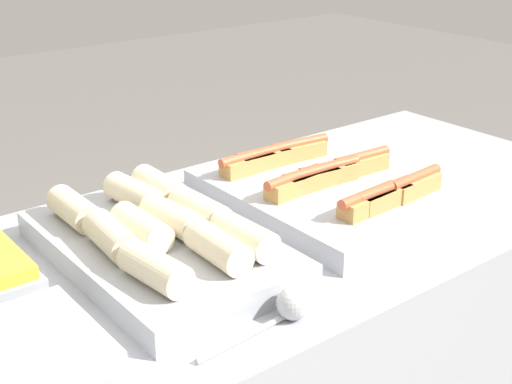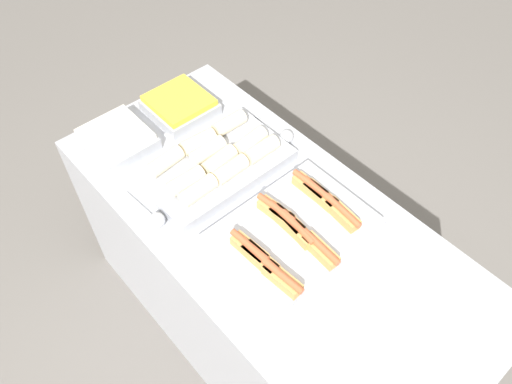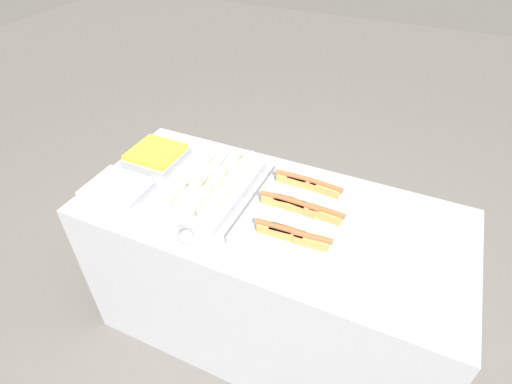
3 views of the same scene
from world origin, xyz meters
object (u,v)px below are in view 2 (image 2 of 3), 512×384
at_px(tray_wraps, 215,162).
at_px(tray_hotdogs, 292,232).
at_px(serving_spoon_near, 156,219).
at_px(serving_spoon_far, 285,136).
at_px(tray_side_back, 180,105).
at_px(tray_side_front, 117,139).

bearing_deg(tray_wraps, tray_hotdogs, -0.08).
height_order(serving_spoon_near, serving_spoon_far, same).
relative_size(tray_side_back, serving_spoon_near, 1.14).
height_order(tray_side_back, serving_spoon_far, tray_side_back).
bearing_deg(tray_hotdogs, tray_wraps, 179.92).
height_order(tray_side_front, serving_spoon_near, tray_side_front).
xyz_separation_m(tray_hotdogs, tray_wraps, (-0.41, 0.00, 0.01)).
height_order(tray_hotdogs, tray_side_front, tray_hotdogs).
xyz_separation_m(tray_hotdogs, serving_spoon_near, (-0.35, -0.30, -0.01)).
height_order(tray_hotdogs, serving_spoon_near, tray_hotdogs).
bearing_deg(serving_spoon_far, tray_hotdogs, -40.67).
xyz_separation_m(serving_spoon_near, serving_spoon_far, (-0.00, 0.61, 0.00)).
xyz_separation_m(tray_wraps, tray_side_back, (-0.35, 0.10, -0.01)).
relative_size(tray_wraps, serving_spoon_far, 2.45).
xyz_separation_m(tray_wraps, serving_spoon_near, (0.06, -0.30, -0.02)).
bearing_deg(serving_spoon_near, tray_side_back, 135.65).
height_order(tray_hotdogs, serving_spoon_far, tray_hotdogs).
height_order(tray_wraps, serving_spoon_far, tray_wraps).
bearing_deg(serving_spoon_near, tray_side_front, 166.18).
height_order(tray_hotdogs, tray_wraps, tray_wraps).
xyz_separation_m(tray_side_front, serving_spoon_near, (0.41, -0.10, -0.01)).
distance_m(tray_wraps, tray_side_back, 0.37).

